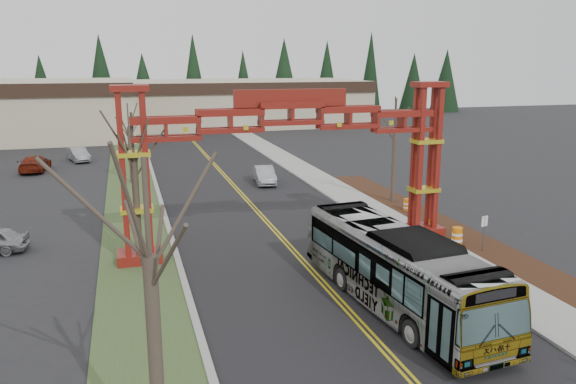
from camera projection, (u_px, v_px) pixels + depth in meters
name	position (u px, v px, depth m)	size (l,w,h in m)	color
road	(261.00, 215.00, 37.27)	(12.00, 110.00, 0.02)	black
lane_line_left	(259.00, 215.00, 37.24)	(0.12, 100.00, 0.01)	gold
lane_line_right	(263.00, 215.00, 37.30)	(0.12, 100.00, 0.01)	gold
curb_right	(347.00, 208.00, 38.94)	(0.30, 110.00, 0.15)	#969792
sidewalk_right	(366.00, 206.00, 39.33)	(2.60, 110.00, 0.14)	gray
landscape_strip	(550.00, 281.00, 26.03)	(2.60, 50.00, 0.12)	black
grass_median	(136.00, 224.00, 35.08)	(4.00, 110.00, 0.08)	#384D26
curb_left	(167.00, 222.00, 35.58)	(0.30, 110.00, 0.15)	#969792
gateway_arch	(291.00, 140.00, 29.37)	(18.20, 1.60, 8.90)	#65140D
retail_building_east	(241.00, 102.00, 90.57)	(38.00, 20.30, 7.00)	#BCAE90
conifer_treeline	(172.00, 82.00, 98.49)	(116.10, 5.60, 13.00)	black
transit_bus	(396.00, 269.00, 23.05)	(2.81, 12.02, 3.35)	#A1A5A9
silver_sedan	(264.00, 175.00, 46.85)	(1.52, 4.37, 1.44)	#A5A8AD
parked_car_mid_a	(35.00, 163.00, 52.02)	(2.10, 5.17, 1.50)	maroon
parked_car_far_a	(78.00, 154.00, 57.29)	(1.49, 4.27, 1.41)	#929598
bare_tree_median_near	(150.00, 258.00, 12.10)	(3.30, 3.30, 8.06)	#382D26
bare_tree_median_mid	(134.00, 158.00, 27.26)	(3.34, 3.34, 7.62)	#382D26
bare_tree_median_far	(129.00, 127.00, 45.97)	(2.93, 2.93, 6.68)	#382D26
bare_tree_right_far	(395.00, 128.00, 39.50)	(3.07, 3.07, 7.48)	#382D26
street_sign	(484.00, 227.00, 29.65)	(0.45, 0.18, 2.04)	#3F3F44
barrel_south	(457.00, 237.00, 30.91)	(0.59, 0.59, 1.09)	orange
barrel_mid	(430.00, 226.00, 33.34)	(0.49, 0.49, 0.91)	orange
barrel_north	(407.00, 205.00, 38.05)	(0.50, 0.50, 0.92)	orange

